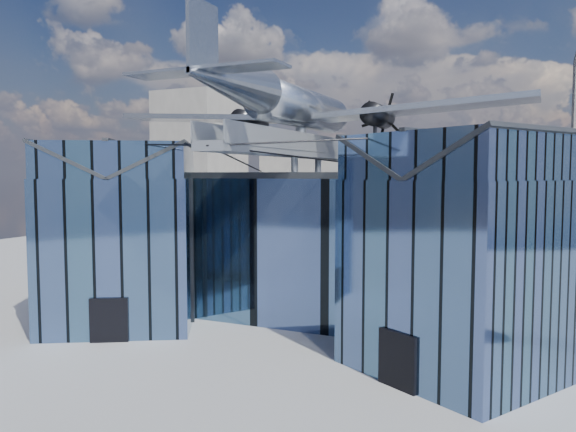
% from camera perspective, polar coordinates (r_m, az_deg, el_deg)
% --- Properties ---
extents(ground_plane, '(120.00, 120.00, 0.00)m').
position_cam_1_polar(ground_plane, '(34.05, -1.44, -12.40)').
color(ground_plane, gray).
extents(museum, '(32.88, 24.50, 17.60)m').
position_cam_1_polar(museum, '(38.17, 2.39, -2.10)').
color(museum, '#44618B').
rests_on(museum, ground).
extents(bg_towers, '(77.00, 24.50, 26.00)m').
position_cam_1_polar(bg_towers, '(80.82, 15.49, 4.28)').
color(bg_towers, slate).
rests_on(bg_towers, ground).
extents(tree_side_w, '(4.10, 4.10, 5.24)m').
position_cam_1_polar(tree_side_w, '(56.42, -19.43, -2.31)').
color(tree_side_w, '#2F2212').
rests_on(tree_side_w, ground).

